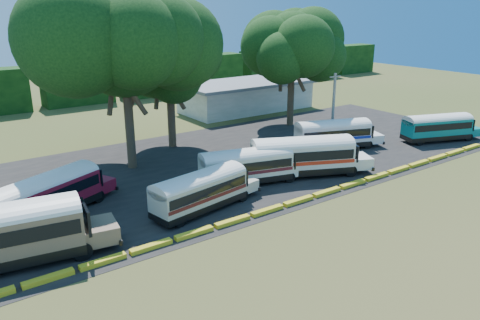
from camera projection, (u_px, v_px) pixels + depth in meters
ground at (292, 212)px, 33.41m from camera, size 160.00×160.00×0.00m
asphalt_strip at (214, 165)px, 43.22m from camera, size 64.00×24.00×0.02m
curb at (283, 206)px, 34.13m from camera, size 53.70×0.45×0.30m
terminal_building at (246, 95)px, 65.89m from camera, size 19.00×9.00×4.00m
treeline_backdrop at (77, 84)px, 69.53m from camera, size 130.00×4.00×6.00m
bus_red at (48, 193)px, 32.10m from camera, size 9.68×6.16×3.15m
bus_cream_west at (201, 189)px, 33.16m from camera, size 9.23×3.78×2.95m
bus_cream_east at (248, 164)px, 38.22m from camera, size 9.45×4.55×3.02m
bus_white_red at (305, 154)px, 40.03m from camera, size 10.67×6.64×3.46m
bus_white_blue at (334, 133)px, 47.71m from camera, size 9.50×5.33×3.05m
bus_teal at (438, 126)px, 50.48m from camera, size 9.28×5.19×2.98m
tree_west at (123, 40)px, 39.20m from camera, size 13.21×13.21×16.20m
tree_center at (169, 56)px, 46.26m from camera, size 8.60×8.60×12.50m
tree_east at (293, 45)px, 54.97m from camera, size 10.33×10.33×13.54m
utility_pole at (333, 106)px, 50.58m from camera, size 1.60×0.30×7.27m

